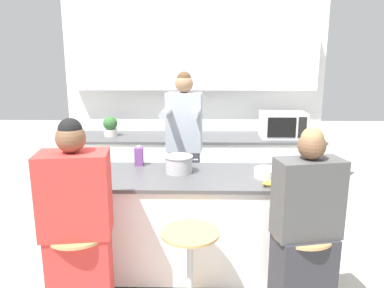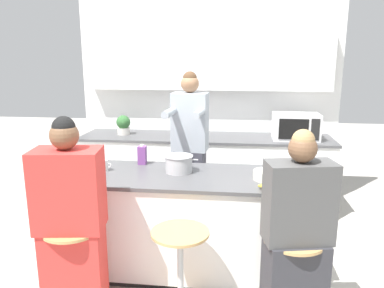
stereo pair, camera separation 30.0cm
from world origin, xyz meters
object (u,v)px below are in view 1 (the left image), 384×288
fruit_bowl (267,173)px  bar_stool_rightmost (300,271)px  banana_bunch (269,184)px  bar_stool_leftmost (80,271)px  coffee_cup_near (101,168)px  person_seated_near (305,241)px  person_cooking (184,158)px  potted_plant (110,126)px  bar_stool_center (190,269)px  kitchen_island (192,223)px  juice_carton (139,156)px  microwave (283,125)px  person_wrapped_blanket (78,231)px  cooking_pot (179,164)px

fruit_bowl → bar_stool_rightmost: bearing=-76.1°
fruit_bowl → banana_bunch: bearing=-96.2°
bar_stool_leftmost → coffee_cup_near: coffee_cup_near is taller
bar_stool_leftmost → fruit_bowl: size_ratio=3.19×
person_seated_near → fruit_bowl: (-0.16, 0.62, 0.28)m
bar_stool_leftmost → person_cooking: (0.68, 1.31, 0.46)m
bar_stool_leftmost → banana_bunch: 1.51m
coffee_cup_near → potted_plant: bearing=100.0°
bar_stool_center → kitchen_island: bearing=90.0°
juice_carton → potted_plant: (-0.53, 1.18, 0.06)m
person_seated_near → bar_stool_center: bearing=165.6°
coffee_cup_near → potted_plant: size_ratio=0.44×
bar_stool_rightmost → coffee_cup_near: 1.76m
bar_stool_leftmost → microwave: size_ratio=1.30×
coffee_cup_near → banana_bunch: bearing=-12.3°
bar_stool_center → coffee_cup_near: (-0.77, 0.66, 0.54)m
bar_stool_leftmost → person_wrapped_blanket: bearing=-32.8°
kitchen_island → bar_stool_rightmost: size_ratio=2.81×
bar_stool_center → fruit_bowl: 1.00m
bar_stool_leftmost → cooking_pot: size_ratio=2.06×
juice_carton → bar_stool_center: bearing=-61.9°
bar_stool_center → person_cooking: (-0.09, 1.27, 0.46)m
person_seated_near → microwave: (0.28, 2.08, 0.42)m
juice_carton → potted_plant: potted_plant is taller
bar_stool_rightmost → person_wrapped_blanket: size_ratio=0.46×
kitchen_island → microwave: 1.87m
kitchen_island → person_seated_near: person_seated_near is taller
bar_stool_rightmost → cooking_pot: 1.27m
bar_stool_center → juice_carton: size_ratio=3.72×
person_wrapped_blanket → cooking_pot: size_ratio=4.47×
person_cooking → bar_stool_rightmost: bearing=-51.2°
bar_stool_center → person_wrapped_blanket: size_ratio=0.46×
bar_stool_leftmost → potted_plant: potted_plant is taller
microwave → person_seated_near: bearing=-97.7°
person_cooking → fruit_bowl: (0.71, -0.69, 0.06)m
banana_bunch → potted_plant: (-1.61, 1.73, 0.12)m
person_seated_near → cooking_pot: 1.20m
person_wrapped_blanket → fruit_bowl: 1.53m
kitchen_island → coffee_cup_near: 0.91m
person_wrapped_blanket → coffee_cup_near: size_ratio=13.78×
bar_stool_rightmost → banana_bunch: bearing=114.6°
microwave → bar_stool_center: bearing=-117.3°
banana_bunch → fruit_bowl: bearing=83.8°
banana_bunch → juice_carton: bearing=153.1°
microwave → kitchen_island: bearing=-126.7°
cooking_pot → potted_plant: 1.66m
fruit_bowl → person_cooking: bearing=135.8°
bar_stool_rightmost → fruit_bowl: size_ratio=3.19×
bar_stool_center → microwave: bearing=62.7°
coffee_cup_near → person_seated_near: bearing=-24.4°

